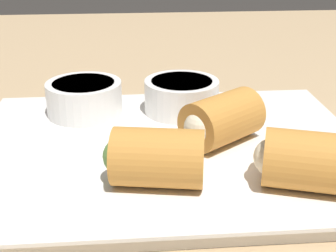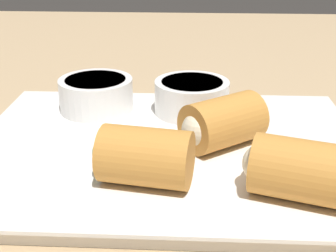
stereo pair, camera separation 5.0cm
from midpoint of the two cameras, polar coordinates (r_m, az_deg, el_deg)
table_surface at (r=44.30cm, az=4.28°, el=-4.02°), size 180.00×140.00×2.00cm
serving_plate at (r=41.57cm, az=3.45°, el=-3.24°), size 34.69×26.23×1.50cm
roll_front_left at (r=34.56cm, az=19.25°, el=-5.13°), size 7.84×6.25×4.39cm
roll_front_right at (r=34.37cm, az=0.78°, el=-3.82°), size 7.74×5.46×4.39cm
roll_back_left at (r=40.50cm, az=9.84°, el=0.26°), size 7.98×7.52×4.39cm
dipping_bowl_near at (r=47.62cm, az=5.93°, el=3.64°), size 7.57×7.57×3.33cm
dipping_bowl_far at (r=48.30cm, az=-5.85°, el=3.94°), size 7.57×7.57×3.33cm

